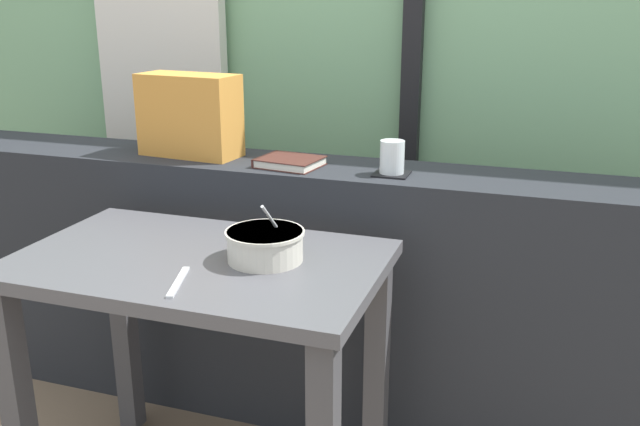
% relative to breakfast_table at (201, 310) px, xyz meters
% --- Properties ---
extents(curtain_left_panel, '(0.56, 0.06, 2.50)m').
position_rel_breakfast_table_xyz_m(curtain_left_panel, '(-0.73, 1.09, 0.67)').
color(curtain_left_panel, silver).
rests_on(curtain_left_panel, ground).
extents(window_divider_post, '(0.07, 0.05, 2.60)m').
position_rel_breakfast_table_xyz_m(window_divider_post, '(0.30, 1.12, 0.72)').
color(window_divider_post, black).
rests_on(window_divider_post, ground).
extents(dark_console_ledge, '(2.80, 0.31, 0.86)m').
position_rel_breakfast_table_xyz_m(dark_console_ledge, '(0.09, 0.52, -0.15)').
color(dark_console_ledge, '#23262B').
rests_on(dark_console_ledge, ground).
extents(breakfast_table, '(0.92, 0.57, 0.73)m').
position_rel_breakfast_table_xyz_m(breakfast_table, '(0.00, 0.00, 0.00)').
color(breakfast_table, '#414145').
rests_on(breakfast_table, ground).
extents(coaster_square, '(0.10, 0.10, 0.00)m').
position_rel_breakfast_table_xyz_m(coaster_square, '(0.38, 0.47, 0.28)').
color(coaster_square, black).
rests_on(coaster_square, dark_console_ledge).
extents(juice_glass, '(0.07, 0.07, 0.09)m').
position_rel_breakfast_table_xyz_m(juice_glass, '(0.38, 0.47, 0.32)').
color(juice_glass, white).
rests_on(juice_glass, coaster_square).
extents(closed_book, '(0.20, 0.17, 0.03)m').
position_rel_breakfast_table_xyz_m(closed_book, '(0.06, 0.48, 0.29)').
color(closed_book, '#47231E').
rests_on(closed_book, dark_console_ledge).
extents(throw_pillow, '(0.33, 0.17, 0.26)m').
position_rel_breakfast_table_xyz_m(throw_pillow, '(-0.29, 0.52, 0.40)').
color(throw_pillow, '#D18938').
rests_on(throw_pillow, dark_console_ledge).
extents(soup_bowl, '(0.20, 0.20, 0.15)m').
position_rel_breakfast_table_xyz_m(soup_bowl, '(0.17, 0.03, 0.18)').
color(soup_bowl, beige).
rests_on(soup_bowl, breakfast_table).
extents(fork_utensil, '(0.06, 0.17, 0.01)m').
position_rel_breakfast_table_xyz_m(fork_utensil, '(0.04, -0.16, 0.15)').
color(fork_utensil, silver).
rests_on(fork_utensil, breakfast_table).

